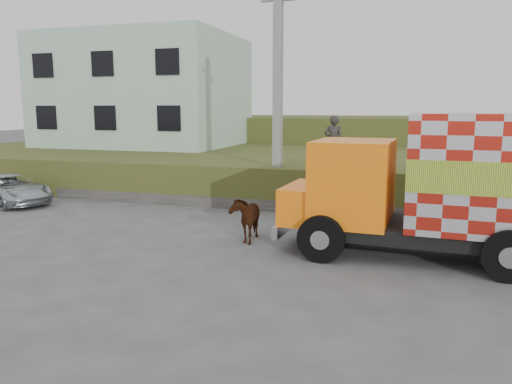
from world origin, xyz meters
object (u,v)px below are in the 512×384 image
(cow, at_px, (246,217))
(pedestrian, at_px, (334,142))
(utility_pole, at_px, (278,94))
(suv, at_px, (9,189))
(cargo_truck, at_px, (467,187))

(cow, xyz_separation_m, pedestrian, (1.62, 4.68, 1.79))
(cow, relative_size, pedestrian, 0.81)
(utility_pole, relative_size, pedestrian, 4.33)
(suv, relative_size, pedestrian, 2.13)
(cargo_truck, height_order, cow, cargo_truck)
(cargo_truck, xyz_separation_m, pedestrian, (-3.89, 4.96, 0.64))
(cargo_truck, bearing_deg, cow, 179.93)
(cargo_truck, distance_m, suv, 15.98)
(pedestrian, bearing_deg, suv, 12.61)
(cargo_truck, height_order, suv, cargo_truck)
(utility_pole, xyz_separation_m, cargo_truck, (5.84, -4.76, -2.29))
(utility_pole, xyz_separation_m, pedestrian, (1.96, 0.20, -1.65))
(suv, bearing_deg, cow, -82.91)
(utility_pole, xyz_separation_m, suv, (-9.88, -2.19, -3.53))
(utility_pole, bearing_deg, cargo_truck, -39.17)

